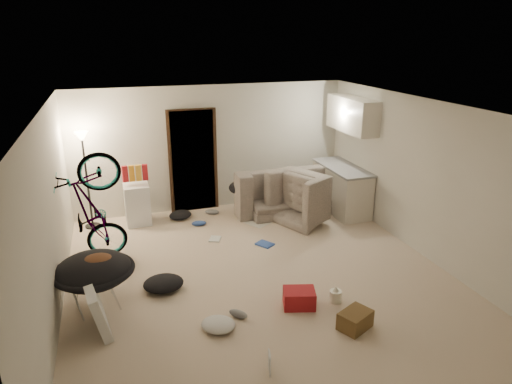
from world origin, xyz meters
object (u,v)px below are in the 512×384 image
object	(u,v)px
kitchen_counter	(341,189)
mini_fridge	(137,204)
sofa	(287,192)
tv_box	(96,304)
bicycle	(95,233)
juicer	(336,295)
armchair	(310,200)
floor_lamp	(84,159)
drink_case_a	(355,320)
drink_case_b	(299,298)
saucer_chair	(95,277)

from	to	relation	value
kitchen_counter	mini_fridge	world-z (taller)	kitchen_counter
mini_fridge	sofa	bearing A→B (deg)	-2.84
tv_box	kitchen_counter	bearing A→B (deg)	20.22
bicycle	juicer	world-z (taller)	bicycle
armchair	juicer	bearing A→B (deg)	136.74
floor_lamp	tv_box	size ratio (longest dim) A/B	2.00
armchair	mini_fridge	distance (m)	3.30
sofa	mini_fridge	xyz separation A→B (m)	(-2.99, 0.10, 0.05)
drink_case_a	drink_case_b	bearing A→B (deg)	99.80
kitchen_counter	drink_case_b	xyz separation A→B (m)	(-2.18, -2.98, -0.32)
tv_box	juicer	xyz separation A→B (m)	(3.06, -0.45, -0.20)
kitchen_counter	drink_case_a	world-z (taller)	kitchen_counter
armchair	kitchen_counter	bearing A→B (deg)	-102.07
kitchen_counter	bicycle	world-z (taller)	bicycle
drink_case_a	juicer	bearing A→B (deg)	60.02
kitchen_counter	sofa	bearing A→B (deg)	155.79
floor_lamp	sofa	xyz separation A→B (m)	(3.83, -0.20, -0.97)
tv_box	drink_case_a	bearing A→B (deg)	-27.56
tv_box	juicer	world-z (taller)	tv_box
saucer_chair	drink_case_a	distance (m)	3.37
mini_fridge	kitchen_counter	bearing A→B (deg)	-8.77
sofa	drink_case_a	bearing A→B (deg)	79.44
armchair	bicycle	world-z (taller)	bicycle
floor_lamp	drink_case_a	xyz separation A→B (m)	(3.11, -4.28, -1.19)
armchair	mini_fridge	size ratio (longest dim) A/B	1.44
sofa	saucer_chair	bearing A→B (deg)	34.30
kitchen_counter	floor_lamp	bearing A→B (deg)	172.34
floor_lamp	drink_case_b	bearing A→B (deg)	-53.88
floor_lamp	armchair	distance (m)	4.25
tv_box	sofa	bearing A→B (deg)	30.70
mini_fridge	juicer	world-z (taller)	mini_fridge
juicer	sofa	bearing A→B (deg)	79.05
tv_box	bicycle	bearing A→B (deg)	81.63
bicycle	drink_case_b	distance (m)	3.36
floor_lamp	bicycle	bearing A→B (deg)	-86.08
armchair	tv_box	size ratio (longest dim) A/B	1.22
bicycle	sofa	bearing A→B (deg)	-72.15
kitchen_counter	armchair	xyz separation A→B (m)	(-0.78, -0.19, -0.08)
drink_case_b	tv_box	bearing A→B (deg)	-172.38
kitchen_counter	drink_case_a	size ratio (longest dim) A/B	3.78
kitchen_counter	drink_case_b	distance (m)	3.70
armchair	juicer	size ratio (longest dim) A/B	4.72
mini_fridge	drink_case_b	size ratio (longest dim) A/B	1.86
saucer_chair	bicycle	bearing A→B (deg)	90.00
tv_box	saucer_chair	bearing A→B (deg)	81.63
sofa	tv_box	size ratio (longest dim) A/B	2.54
kitchen_counter	sofa	xyz separation A→B (m)	(-1.00, 0.45, -0.10)
juicer	floor_lamp	bearing A→B (deg)	130.64
drink_case_b	saucer_chair	bearing A→B (deg)	178.57
kitchen_counter	drink_case_a	distance (m)	4.03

